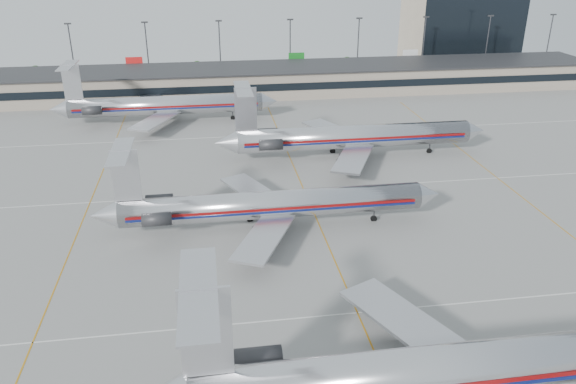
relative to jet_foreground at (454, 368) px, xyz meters
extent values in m
cube|color=silver|center=(-3.90, 12.63, -3.67)|extent=(160.00, 0.15, 0.02)
cube|color=gray|center=(-3.90, 100.63, -0.68)|extent=(160.00, 16.00, 6.00)
cube|color=black|center=(-3.90, 92.53, -0.48)|extent=(160.00, 0.20, 1.60)
cube|color=#2D2D30|center=(-3.90, 100.63, 2.42)|extent=(162.00, 17.00, 0.30)
cylinder|color=#38383D|center=(-48.90, 114.63, 3.82)|extent=(0.30, 0.30, 15.00)
cube|color=#2D2D30|center=(-48.90, 114.63, 11.42)|extent=(1.60, 0.40, 0.35)
cylinder|color=#38383D|center=(-30.90, 114.63, 3.82)|extent=(0.30, 0.30, 15.00)
cube|color=#2D2D30|center=(-30.90, 114.63, 11.42)|extent=(1.60, 0.40, 0.35)
cylinder|color=#38383D|center=(-12.90, 114.63, 3.82)|extent=(0.30, 0.30, 15.00)
cube|color=#2D2D30|center=(-12.90, 114.63, 11.42)|extent=(1.60, 0.40, 0.35)
cylinder|color=#38383D|center=(5.10, 114.63, 3.82)|extent=(0.30, 0.30, 15.00)
cube|color=#2D2D30|center=(5.10, 114.63, 11.42)|extent=(1.60, 0.40, 0.35)
cylinder|color=#38383D|center=(23.10, 114.63, 3.82)|extent=(0.30, 0.30, 15.00)
cube|color=#2D2D30|center=(23.10, 114.63, 11.42)|extent=(1.60, 0.40, 0.35)
cylinder|color=#38383D|center=(41.10, 114.63, 3.82)|extent=(0.30, 0.30, 15.00)
cube|color=#2D2D30|center=(41.10, 114.63, 11.42)|extent=(1.60, 0.40, 0.35)
cylinder|color=#38383D|center=(59.10, 114.63, 3.82)|extent=(0.30, 0.30, 15.00)
cube|color=#2D2D30|center=(59.10, 114.63, 11.42)|extent=(1.60, 0.40, 0.35)
cylinder|color=#38383D|center=(77.10, 114.63, 3.82)|extent=(0.30, 0.30, 15.00)
cube|color=#2D2D30|center=(77.10, 114.63, 11.42)|extent=(1.60, 0.40, 0.35)
cube|color=tan|center=(58.10, 130.63, 8.82)|extent=(30.00, 20.00, 25.00)
cylinder|color=silver|center=(1.02, 0.00, -0.06)|extent=(41.38, 3.83, 3.83)
cube|color=maroon|center=(1.02, -1.92, 0.10)|extent=(39.31, 0.05, 0.36)
cube|color=silver|center=(-1.05, 7.24, -1.09)|extent=(9.62, 14.02, 0.33)
cube|color=silver|center=(-18.12, 0.00, 5.37)|extent=(3.52, 0.26, 7.03)
cube|color=silver|center=(-18.43, 0.00, 8.69)|extent=(2.48, 10.86, 0.19)
cylinder|color=#2D2D30|center=(-14.50, 2.95, 0.25)|extent=(3.72, 1.76, 1.76)
cylinder|color=#2D2D30|center=(-2.08, 2.49, -2.82)|extent=(0.21, 0.21, 1.71)
cylinder|color=silver|center=(-9.73, 31.44, -0.43)|extent=(37.15, 3.44, 3.44)
cone|color=silver|center=(10.34, 31.44, -0.43)|extent=(2.97, 3.44, 3.44)
cone|color=silver|center=(-29.98, 31.44, -0.43)|extent=(3.34, 3.44, 3.44)
cube|color=maroon|center=(-9.73, 29.72, -0.29)|extent=(35.30, 0.05, 0.33)
cube|color=#0C1759|center=(-9.73, 29.72, -0.66)|extent=(35.30, 0.05, 0.26)
cube|color=silver|center=(-11.59, 37.95, -1.35)|extent=(8.64, 12.59, 0.30)
cube|color=silver|center=(-11.59, 24.94, -1.35)|extent=(8.64, 12.59, 0.30)
cube|color=silver|center=(-26.91, 31.44, 4.45)|extent=(3.16, 0.23, 6.32)
cube|color=silver|center=(-27.19, 31.44, 7.42)|extent=(2.23, 9.75, 0.17)
cylinder|color=#2D2D30|center=(-23.66, 34.09, -0.15)|extent=(3.34, 1.58, 1.58)
cylinder|color=#2D2D30|center=(-23.66, 28.80, -0.15)|extent=(3.34, 1.58, 1.58)
cylinder|color=#2D2D30|center=(3.28, 31.44, -2.91)|extent=(0.19, 0.19, 1.53)
cylinder|color=#2D2D30|center=(-12.51, 29.21, -2.91)|extent=(0.19, 0.19, 1.53)
cylinder|color=#2D2D30|center=(-12.51, 33.67, -2.91)|extent=(0.19, 0.19, 1.53)
cylinder|color=black|center=(3.28, 31.44, -3.35)|extent=(0.84, 0.28, 0.84)
cylinder|color=silver|center=(6.73, 54.85, -0.11)|extent=(38.71, 3.77, 3.77)
cone|color=silver|center=(27.71, 54.85, -0.11)|extent=(3.26, 3.77, 3.77)
cone|color=silver|center=(-14.46, 54.85, -0.11)|extent=(3.67, 3.77, 3.77)
cube|color=maroon|center=(6.73, 52.96, 0.04)|extent=(36.78, 0.05, 0.36)
cube|color=#0C1759|center=(6.73, 52.96, -0.37)|extent=(36.78, 0.05, 0.29)
cube|color=silver|center=(4.69, 61.98, -1.13)|extent=(9.47, 13.81, 0.33)
cube|color=silver|center=(4.69, 47.72, -1.13)|extent=(9.47, 13.81, 0.33)
cube|color=silver|center=(-11.10, 54.85, 5.24)|extent=(3.46, 0.25, 6.93)
cube|color=silver|center=(-11.41, 54.85, 8.50)|extent=(2.44, 10.70, 0.18)
cylinder|color=#2D2D30|center=(-7.54, 57.76, 0.19)|extent=(3.67, 1.73, 1.73)
cylinder|color=#2D2D30|center=(-7.54, 51.95, 0.19)|extent=(3.67, 1.73, 1.73)
cylinder|color=#2D2D30|center=(19.97, 54.85, -2.84)|extent=(0.20, 0.20, 1.68)
cylinder|color=#2D2D30|center=(3.67, 52.41, -2.84)|extent=(0.20, 0.20, 1.68)
cylinder|color=#2D2D30|center=(3.67, 57.30, -2.84)|extent=(0.20, 0.20, 1.68)
cylinder|color=black|center=(19.97, 54.85, -3.32)|extent=(0.92, 0.31, 0.92)
cylinder|color=silver|center=(-24.87, 79.74, -0.22)|extent=(37.54, 3.66, 3.66)
cone|color=silver|center=(-4.51, 79.74, -0.22)|extent=(3.16, 3.66, 3.66)
cone|color=silver|center=(-45.42, 79.74, -0.22)|extent=(3.56, 3.66, 3.66)
cube|color=maroon|center=(-24.87, 77.90, -0.07)|extent=(35.67, 0.05, 0.35)
cube|color=#0C1759|center=(-24.87, 77.90, -0.47)|extent=(35.67, 0.05, 0.28)
cube|color=silver|center=(-26.84, 86.65, -1.21)|extent=(9.19, 13.39, 0.32)
cube|color=silver|center=(-26.84, 72.82, -1.21)|extent=(9.19, 13.39, 0.32)
cube|color=silver|center=(-42.16, 79.74, 4.97)|extent=(3.36, 0.25, 6.72)
cube|color=silver|center=(-42.45, 79.74, 8.13)|extent=(2.37, 10.37, 0.18)
cylinder|color=#2D2D30|center=(-38.70, 82.55, 0.08)|extent=(3.56, 1.68, 1.68)
cylinder|color=#2D2D30|center=(-38.70, 76.92, 0.08)|extent=(3.56, 1.68, 1.68)
cylinder|color=#2D2D30|center=(-12.02, 79.74, -2.86)|extent=(0.20, 0.20, 1.63)
cylinder|color=#2D2D30|center=(-27.83, 77.37, -2.86)|extent=(0.20, 0.20, 1.63)
cylinder|color=#2D2D30|center=(-27.83, 82.11, -2.86)|extent=(0.20, 0.20, 1.63)
cylinder|color=black|center=(-12.02, 79.74, -3.33)|extent=(0.89, 0.30, 0.89)
camera|label=1|loc=(-17.20, -30.79, 29.13)|focal=35.00mm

